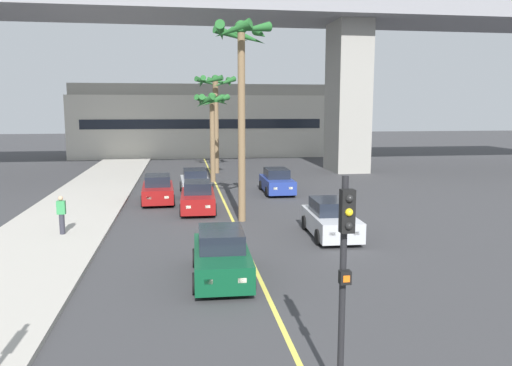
{
  "coord_description": "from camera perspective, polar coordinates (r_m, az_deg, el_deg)",
  "views": [
    {
      "loc": [
        -2.37,
        -1.89,
        5.36
      ],
      "look_at": [
        0.0,
        14.0,
        2.96
      ],
      "focal_mm": 35.13,
      "sensor_mm": 36.0,
      "label": 1
    }
  ],
  "objects": [
    {
      "name": "palm_tree_near_median",
      "position": [
        36.48,
        -5.03,
        8.3
      ],
      "size": [
        2.65,
        2.64,
        6.47
      ],
      "color": "brown",
      "rests_on": "ground"
    },
    {
      "name": "bridge_overpass",
      "position": [
        42.38,
        -4.05,
        19.21
      ],
      "size": [
        81.87,
        8.0,
        16.69
      ],
      "color": "gray",
      "rests_on": "ground"
    },
    {
      "name": "palm_tree_far_median",
      "position": [
        23.65,
        -1.68,
        13.54
      ],
      "size": [
        2.77,
        2.88,
        9.31
      ],
      "color": "brown",
      "rests_on": "ground"
    },
    {
      "name": "palm_tree_mid_median",
      "position": [
        41.63,
        -4.64,
        9.59
      ],
      "size": [
        3.43,
        3.53,
        8.06
      ],
      "color": "brown",
      "rests_on": "ground"
    },
    {
      "name": "sidewalk_left",
      "position": [
        19.48,
        -25.18,
        -8.07
      ],
      "size": [
        4.8,
        80.0,
        0.15
      ],
      "primitive_type": "cube",
      "color": "#ADA89E",
      "rests_on": "ground"
    },
    {
      "name": "car_queue_fourth",
      "position": [
        29.3,
        -11.11,
        -0.77
      ],
      "size": [
        1.96,
        4.16,
        1.56
      ],
      "color": "maroon",
      "rests_on": "ground"
    },
    {
      "name": "car_queue_fifth",
      "position": [
        16.06,
        -3.96,
        -8.31
      ],
      "size": [
        1.92,
        4.14,
        1.56
      ],
      "color": "#0C4728",
      "rests_on": "ground"
    },
    {
      "name": "car_queue_sixth",
      "position": [
        31.92,
        2.39,
        0.14
      ],
      "size": [
        1.87,
        4.12,
        1.56
      ],
      "color": "navy",
      "rests_on": "ground"
    },
    {
      "name": "car_queue_front",
      "position": [
        31.73,
        -6.96,
        0.03
      ],
      "size": [
        1.93,
        4.15,
        1.56
      ],
      "color": "#B7BABF",
      "rests_on": "ground"
    },
    {
      "name": "pedestrian_far_along",
      "position": [
        22.39,
        -21.27,
        -3.33
      ],
      "size": [
        0.34,
        0.22,
        1.62
      ],
      "color": "#2D2D38",
      "rests_on": "sidewalk_left"
    },
    {
      "name": "car_queue_third",
      "position": [
        26.47,
        -6.64,
        -1.65
      ],
      "size": [
        1.92,
        4.14,
        1.56
      ],
      "color": "maroon",
      "rests_on": "ground"
    },
    {
      "name": "lane_stripe_center",
      "position": [
        26.54,
        -3.19,
        -3.16
      ],
      "size": [
        0.14,
        56.0,
        0.01
      ],
      "primitive_type": "cube",
      "color": "#DBCC4C",
      "rests_on": "ground"
    },
    {
      "name": "car_queue_second",
      "position": [
        21.37,
        8.47,
        -4.13
      ],
      "size": [
        1.95,
        4.16,
        1.56
      ],
      "color": "#B7BABF",
      "rests_on": "ground"
    },
    {
      "name": "traffic_light_median_near",
      "position": [
        9.1,
        10.05,
        -8.56
      ],
      "size": [
        0.24,
        0.37,
        4.2
      ],
      "color": "black",
      "rests_on": "ground"
    },
    {
      "name": "pier_building_backdrop",
      "position": [
        57.82,
        -6.17,
        7.02
      ],
      "size": [
        28.27,
        8.04,
        7.94
      ],
      "color": "beige",
      "rests_on": "ground"
    }
  ]
}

